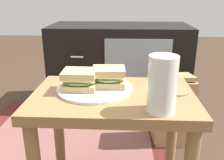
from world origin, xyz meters
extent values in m
cube|color=olive|center=(0.00, 0.00, 0.44)|extent=(0.56, 0.36, 0.04)
cylinder|color=olive|center=(-0.25, 0.14, 0.21)|extent=(0.04, 0.04, 0.43)
cylinder|color=olive|center=(0.25, 0.14, 0.21)|extent=(0.04, 0.04, 0.43)
cube|color=black|center=(0.00, 0.95, 0.29)|extent=(0.96, 0.44, 0.58)
cube|color=#8C9EA8|center=(0.12, 0.72, 0.30)|extent=(0.42, 0.01, 0.44)
cylinder|color=silver|center=(-0.26, 0.72, 0.41)|extent=(0.08, 0.01, 0.01)
cylinder|color=silver|center=(-0.26, 0.72, 0.19)|extent=(0.08, 0.01, 0.01)
cube|color=#4C1E19|center=(-0.26, 0.50, 0.00)|extent=(1.11, 0.84, 0.01)
cube|color=brown|center=(-0.26, 0.50, 0.01)|extent=(0.91, 0.69, 0.00)
cylinder|color=silver|center=(-0.07, 0.04, 0.47)|extent=(0.27, 0.27, 0.01)
cube|color=tan|center=(-0.12, 0.02, 0.48)|extent=(0.12, 0.10, 0.02)
ellipsoid|color=#729E4C|center=(-0.12, 0.02, 0.50)|extent=(0.12, 0.11, 0.02)
cube|color=beige|center=(-0.12, 0.02, 0.51)|extent=(0.11, 0.09, 0.01)
cube|color=tan|center=(-0.12, 0.02, 0.53)|extent=(0.11, 0.10, 0.02)
cube|color=tan|center=(-0.02, 0.05, 0.48)|extent=(0.12, 0.10, 0.02)
ellipsoid|color=#8CB260|center=(-0.02, 0.05, 0.50)|extent=(0.13, 0.10, 0.02)
cube|color=beige|center=(-0.02, 0.05, 0.51)|extent=(0.11, 0.09, 0.01)
cube|color=tan|center=(-0.02, 0.05, 0.53)|extent=(0.12, 0.10, 0.02)
cylinder|color=silver|center=(0.14, -0.12, 0.54)|extent=(0.08, 0.08, 0.17)
cylinder|color=#C67219|center=(0.14, -0.12, 0.53)|extent=(0.08, 0.08, 0.12)
cylinder|color=white|center=(0.14, -0.12, 0.59)|extent=(0.08, 0.08, 0.01)
cylinder|color=#996B47|center=(0.22, 0.03, 0.46)|extent=(0.10, 0.10, 0.01)
cube|color=tan|center=(0.30, 0.44, 0.18)|extent=(0.21, 0.18, 0.37)
cube|color=#987950|center=(0.30, 0.44, 0.38)|extent=(0.20, 0.16, 0.03)
camera|label=1|loc=(0.04, -0.78, 0.79)|focal=39.46mm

